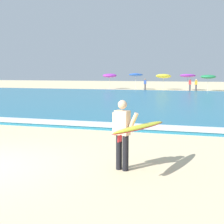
{
  "coord_description": "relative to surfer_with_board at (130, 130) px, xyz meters",
  "views": [
    {
      "loc": [
        5.34,
        -6.33,
        2.38
      ],
      "look_at": [
        2.5,
        3.31,
        1.1
      ],
      "focal_mm": 49.48,
      "sensor_mm": 36.0,
      "label": 1
    }
  ],
  "objects": [
    {
      "name": "surf_foam",
      "position": [
        -3.71,
        5.53,
        -0.88
      ],
      "size": [
        120.0,
        1.3,
        0.01
      ],
      "primitive_type": "cube",
      "color": "white",
      "rests_on": "sea"
    },
    {
      "name": "beach_umbrella_3",
      "position": [
        -0.43,
        36.16,
        0.97
      ],
      "size": [
        2.15,
        2.17,
        2.27
      ],
      "color": "beige",
      "rests_on": "ground"
    },
    {
      "name": "beach_umbrella_1",
      "position": [
        -7.65,
        36.33,
        1.06
      ],
      "size": [
        2.0,
        2.03,
        2.36
      ],
      "color": "beige",
      "rests_on": "ground"
    },
    {
      "name": "beach_umbrella_0",
      "position": [
        -11.72,
        36.92,
        0.94
      ],
      "size": [
        2.07,
        2.09,
        2.29
      ],
      "color": "beige",
      "rests_on": "ground"
    },
    {
      "name": "beachgoer_near_row_right",
      "position": [
        -6.1,
        35.3,
        -0.18
      ],
      "size": [
        0.32,
        0.2,
        1.58
      ],
      "color": "#383842",
      "rests_on": "ground"
    },
    {
      "name": "beach_umbrella_4",
      "position": [
        2.22,
        35.54,
        0.84
      ],
      "size": [
        1.98,
        1.99,
        2.14
      ],
      "color": "beige",
      "rests_on": "ground"
    },
    {
      "name": "beachgoer_near_row_left",
      "position": [
        -0.06,
        35.07,
        -0.18
      ],
      "size": [
        0.32,
        0.2,
        1.58
      ],
      "color": "#383842",
      "rests_on": "ground"
    },
    {
      "name": "beach_umbrella_2",
      "position": [
        -3.81,
        37.15,
        0.88
      ],
      "size": [
        2.17,
        2.22,
        2.29
      ],
      "color": "beige",
      "rests_on": "ground"
    },
    {
      "name": "surfer_with_board",
      "position": [
        0.0,
        0.0,
        0.0
      ],
      "size": [
        1.24,
        2.39,
        1.73
      ],
      "color": "black",
      "rests_on": "ground"
    },
    {
      "name": "sea",
      "position": [
        -3.71,
        18.93,
        -0.96
      ],
      "size": [
        120.0,
        28.0,
        0.14
      ],
      "primitive_type": "cube",
      "color": "teal",
      "rests_on": "ground"
    },
    {
      "name": "beachgoer_near_row_mid",
      "position": [
        0.74,
        34.7,
        -0.18
      ],
      "size": [
        0.32,
        0.2,
        1.58
      ],
      "color": "#383842",
      "rests_on": "ground"
    }
  ]
}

